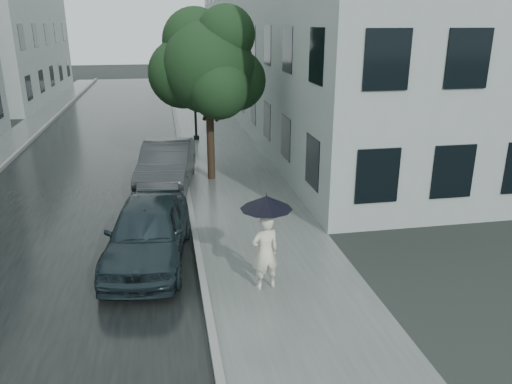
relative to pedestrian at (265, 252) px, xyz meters
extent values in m
plane|color=black|center=(0.26, 1.00, -0.85)|extent=(120.00, 120.00, 0.00)
cube|color=slate|center=(0.51, 13.00, -0.85)|extent=(3.50, 60.00, 0.01)
cube|color=slate|center=(-1.32, 13.00, -0.78)|extent=(0.15, 60.00, 0.15)
cube|color=black|center=(-4.82, 13.00, -0.85)|extent=(6.85, 60.00, 0.00)
cube|color=slate|center=(-8.32, 13.00, -0.78)|extent=(0.15, 60.00, 0.15)
cube|color=#919E9A|center=(5.76, 20.50, 3.65)|extent=(7.00, 36.00, 9.00)
cube|color=black|center=(2.28, 20.50, 3.65)|extent=(0.08, 32.40, 7.20)
cube|color=black|center=(-10.06, 31.00, 3.15)|extent=(0.08, 16.20, 6.40)
imported|color=beige|center=(0.00, 0.00, 0.00)|extent=(0.69, 0.53, 1.69)
cylinder|color=black|center=(0.02, 0.02, 0.57)|extent=(0.02, 0.02, 0.83)
cone|color=black|center=(0.02, 0.02, 1.12)|extent=(1.16, 1.16, 0.28)
cylinder|color=black|center=(0.02, 0.02, 1.28)|extent=(0.02, 0.02, 0.08)
cylinder|color=black|center=(0.02, 0.02, 0.13)|extent=(0.03, 0.03, 0.06)
cylinder|color=#332619|center=(-0.34, 8.18, 0.53)|extent=(0.28, 0.28, 2.77)
sphere|color=#1C3B1B|center=(-0.34, 8.18, 3.14)|extent=(3.17, 3.17, 3.17)
sphere|color=#1C3B1B|center=(0.64, 8.55, 2.65)|extent=(2.18, 2.18, 2.18)
sphere|color=#1C3B1B|center=(-1.20, 8.68, 2.90)|extent=(2.44, 2.44, 2.44)
sphere|color=#1C3B1B|center=(-0.11, 7.33, 2.52)|extent=(2.06, 2.06, 2.06)
sphere|color=#1C3B1B|center=(-0.71, 8.91, 3.99)|extent=(2.31, 2.31, 2.31)
sphere|color=#1C3B1B|center=(0.26, 7.95, 4.23)|extent=(1.96, 1.96, 1.96)
cylinder|color=black|center=(-0.44, 14.69, 1.91)|extent=(0.12, 0.12, 5.53)
cylinder|color=black|center=(-0.44, 14.69, -0.75)|extent=(0.28, 0.28, 0.20)
cylinder|color=black|center=(-0.69, 14.70, 4.68)|extent=(0.50, 0.11, 0.08)
sphere|color=silver|center=(-0.99, 14.72, 4.63)|extent=(0.32, 0.32, 0.32)
imported|color=#19262B|center=(-2.48, 1.80, -0.09)|extent=(2.34, 4.63, 1.51)
imported|color=#26292B|center=(-1.94, 7.59, -0.08)|extent=(2.28, 4.86, 1.54)
camera|label=1|loc=(-1.95, -9.40, 4.65)|focal=35.00mm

